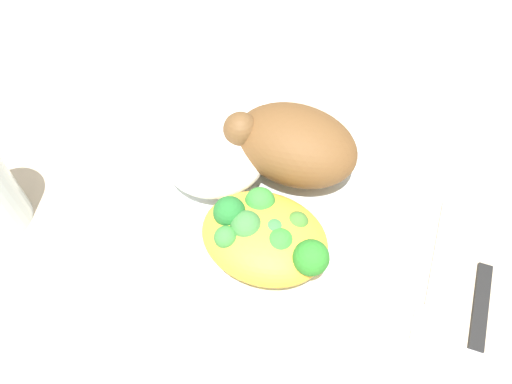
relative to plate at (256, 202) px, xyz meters
name	(u,v)px	position (x,y,z in m)	size (l,w,h in m)	color
ground_plane	(256,207)	(0.00, 0.00, -0.01)	(2.00, 2.00, 0.00)	beige
plate	(256,202)	(0.00, 0.00, 0.00)	(0.25, 0.25, 0.02)	white
roasted_chicken	(293,144)	(-0.02, -0.05, 0.04)	(0.12, 0.08, 0.06)	brown
rice_pile	(214,155)	(0.05, -0.02, 0.03)	(0.10, 0.09, 0.04)	white
mac_cheese_with_broccoli	(265,235)	(-0.03, 0.04, 0.03)	(0.11, 0.09, 0.05)	gold
fork	(435,277)	(-0.17, 0.01, -0.01)	(0.02, 0.14, 0.01)	#B2B2B7
knife	(476,349)	(-0.22, 0.06, 0.00)	(0.03, 0.19, 0.01)	black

